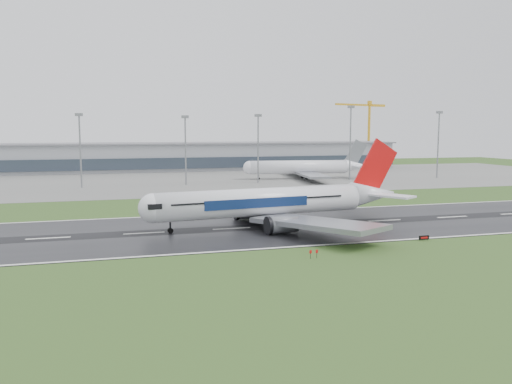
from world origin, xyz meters
name	(u,v)px	position (x,y,z in m)	size (l,w,h in m)	color
ground	(311,225)	(0.00, 0.00, 0.00)	(520.00, 520.00, 0.00)	#2C4B1B
runway	(311,224)	(0.00, 0.00, 0.05)	(400.00, 45.00, 0.10)	black
apron	(213,179)	(0.00, 125.00, 0.04)	(400.00, 130.00, 0.08)	slate
terminal	(194,157)	(0.00, 185.00, 7.50)	(240.00, 36.00, 15.00)	gray
main_airliner	(279,184)	(-7.91, 1.45, 10.00)	(67.07, 63.88, 19.80)	white
parked_airliner	(304,160)	(40.86, 112.41, 8.99)	(60.78, 56.59, 17.81)	white
tower_crane	(369,133)	(121.24, 200.00, 21.30)	(43.01, 2.35, 42.60)	gold
runway_sign	(424,238)	(15.97, -23.19, 0.52)	(2.30, 0.26, 1.04)	black
floodmast_1	(80,152)	(-58.30, 100.00, 14.21)	(0.64, 0.64, 28.42)	gray
floodmast_2	(186,152)	(-16.58, 100.00, 13.93)	(0.64, 0.64, 27.86)	gray
floodmast_3	(258,150)	(14.98, 100.00, 14.34)	(0.64, 0.64, 28.68)	gray
floodmast_4	(350,145)	(58.79, 100.00, 16.44)	(0.64, 0.64, 32.87)	gray
floodmast_5	(438,146)	(105.13, 100.00, 15.41)	(0.64, 0.64, 30.82)	gray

